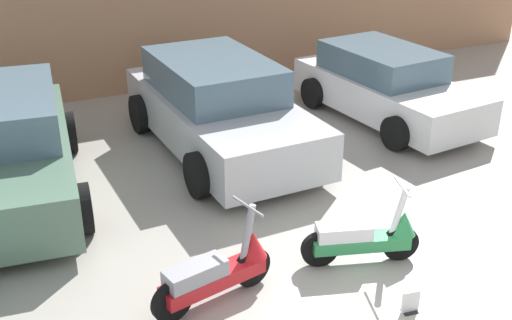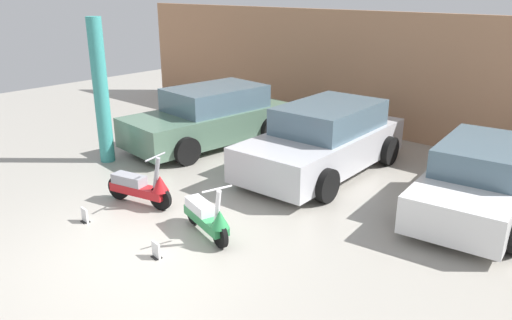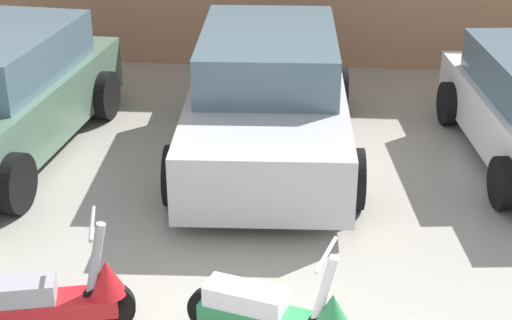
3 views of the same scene
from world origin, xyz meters
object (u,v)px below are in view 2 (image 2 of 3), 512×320
Objects in this scene: placard_near_left_scooter at (85,216)px; support_column_side at (101,92)px; car_rear_center at (324,140)px; placard_near_right_scooter at (156,251)px; scooter_front_right at (207,217)px; car_rear_right at (479,180)px; car_rear_left at (210,117)px; scooter_front_left at (141,187)px.

support_column_side reaches higher than placard_near_left_scooter.
car_rear_center is 17.16× the size of placard_near_right_scooter.
scooter_front_right is at bearing -12.97° from support_column_side.
car_rear_right is at bearing 20.83° from support_column_side.
car_rear_left reaches higher than scooter_front_right.
scooter_front_left is at bearing 81.74° from placard_near_left_scooter.
placard_near_right_scooter is at bearing 0.65° from car_rear_center.
car_rear_center is at bearing 111.51° from scooter_front_right.
support_column_side is (-2.52, 2.11, 1.54)m from placard_near_left_scooter.
car_rear_right is 8.13m from support_column_side.
support_column_side is at bearing -176.16° from scooter_front_right.
support_column_side reaches higher than car_rear_left.
car_rear_left reaches higher than car_rear_right.
car_rear_left reaches higher than scooter_front_left.
car_rear_left reaches higher than placard_near_left_scooter.
car_rear_center reaches higher than scooter_front_right.
car_rear_right is 7.08m from placard_near_left_scooter.
scooter_front_left reaches higher than scooter_front_right.
scooter_front_left is 5.69× the size of placard_near_right_scooter.
car_rear_left is 5.89m from placard_near_right_scooter.
placard_near_right_scooter is (-0.09, -1.00, -0.24)m from scooter_front_right.
placard_near_left_scooter is (-5.02, -4.97, -0.51)m from car_rear_right.
placard_near_right_scooter is 0.08× the size of support_column_side.
placard_near_right_scooter is (0.23, -4.87, -0.60)m from car_rear_center.
support_column_side is (-4.45, 2.05, 1.54)m from placard_near_right_scooter.
scooter_front_left is 5.69× the size of placard_near_left_scooter.
placard_near_left_scooter is at bearing -51.13° from car_rear_right.
car_rear_center is at bearing -95.19° from car_rear_right.
car_rear_center is at bearing 92.71° from placard_near_right_scooter.
car_rear_right is 1.20× the size of support_column_side.
placard_near_right_scooter is 5.13m from support_column_side.
support_column_side is at bearing -75.07° from car_rear_right.
car_rear_left is 1.02× the size of car_rear_center.
car_rear_center reaches higher than placard_near_left_scooter.
scooter_front_left is 1.06× the size of scooter_front_right.
car_rear_right is (3.32, 0.04, -0.09)m from car_rear_center.
placard_near_right_scooter is (1.92, 0.06, 0.00)m from placard_near_left_scooter.
car_rear_right is 15.25× the size of placard_near_right_scooter.
car_rear_center is 5.16m from support_column_side.
placard_near_left_scooter is 1.93m from placard_near_right_scooter.
scooter_front_left is 0.45× the size of support_column_side.
scooter_front_right is 4.83m from support_column_side.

